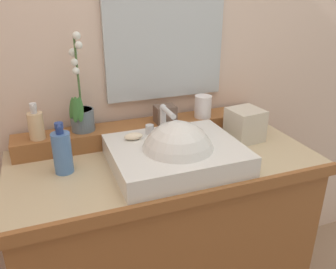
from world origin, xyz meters
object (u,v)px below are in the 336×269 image
Objects in this scene: sink_basin at (177,156)px; trinket_box at (165,114)px; soap_bar at (133,136)px; lotion_bottle at (62,152)px; soap_dispenser at (36,125)px; potted_plant at (81,110)px; tissue_box at (245,125)px; tumbler_cup at (203,106)px.

sink_basin reaches higher than trinket_box.
trinket_box reaches higher than soap_bar.
sink_basin reaches higher than soap_bar.
soap_dispenser is at bearing 114.71° from lotion_bottle.
trinket_box is at bearing -5.16° from potted_plant.
tissue_box is (0.74, 0.02, -0.01)m from lotion_bottle.
lotion_bottle is (-0.43, -0.15, -0.03)m from trinket_box.
soap_bar is 0.24m from potted_plant.
sink_basin is at bearing -131.66° from tumbler_cup.
lotion_bottle is (-0.39, 0.10, 0.04)m from sink_basin.
lotion_bottle is at bearing -178.43° from tissue_box.
soap_dispenser is 0.18m from lotion_bottle.
tumbler_cup is 0.18m from trinket_box.
tumbler_cup is 0.72× the size of tissue_box.
soap_bar is (-0.13, 0.12, 0.05)m from sink_basin.
tissue_box is (0.64, -0.16, -0.09)m from potted_plant.
lotion_bottle reaches higher than soap_bar.
lotion_bottle is (-0.10, -0.19, -0.08)m from potted_plant.
sink_basin is 0.42m from potted_plant.
sink_basin is 6.62× the size of soap_bar.
tissue_box reaches higher than soap_bar.
tumbler_cup is at bearing 134.55° from tissue_box.
soap_dispenser reaches higher than lotion_bottle.
tissue_box is (0.31, -0.13, -0.04)m from trinket_box.
potted_plant is 2.06× the size of lotion_bottle.
tumbler_cup is (0.22, 0.25, 0.08)m from sink_basin.
tumbler_cup is (0.68, -0.01, -0.01)m from soap_dispenser.
sink_basin is at bearing -161.79° from tissue_box.
soap_dispenser is at bearing -171.90° from potted_plant.
potted_plant is 4.48× the size of trinket_box.
trinket_box is 0.46× the size of lotion_bottle.
soap_bar is 0.38× the size of lotion_bottle.
soap_dispenser reaches higher than tumbler_cup.
soap_dispenser is at bearing 150.84° from sink_basin.
soap_dispenser reaches higher than soap_bar.
soap_dispenser is (-0.46, 0.26, 0.09)m from sink_basin.
lotion_bottle is at bearing -65.29° from soap_dispenser.
potted_plant is (-0.29, 0.28, 0.12)m from sink_basin.
soap_dispenser reaches higher than tissue_box.
lotion_bottle is (0.07, -0.16, -0.05)m from soap_dispenser.
soap_bar is 0.38m from tumbler_cup.
soap_bar is at bearing -142.34° from trinket_box.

